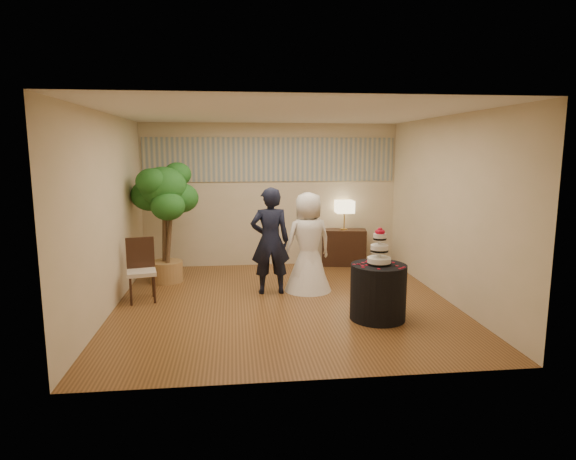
{
  "coord_description": "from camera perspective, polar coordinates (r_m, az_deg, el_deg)",
  "views": [
    {
      "loc": [
        -0.74,
        -6.96,
        2.29
      ],
      "look_at": [
        0.1,
        0.4,
        1.05
      ],
      "focal_mm": 30.0,
      "sensor_mm": 36.0,
      "label": 1
    }
  ],
  "objects": [
    {
      "name": "wall_back",
      "position": [
        9.53,
        -2.03,
        4.13
      ],
      "size": [
        5.0,
        0.06,
        2.8
      ],
      "primitive_type": "cube",
      "color": "beige",
      "rests_on": "ground"
    },
    {
      "name": "wall_right",
      "position": [
        7.73,
        18.34,
        2.41
      ],
      "size": [
        0.06,
        5.0,
        2.8
      ],
      "primitive_type": "cube",
      "color": "beige",
      "rests_on": "ground"
    },
    {
      "name": "console",
      "position": [
        9.69,
        6.62,
        -2.06
      ],
      "size": [
        0.92,
        0.52,
        0.72
      ],
      "primitive_type": "cube",
      "rotation": [
        0.0,
        0.0,
        -0.17
      ],
      "color": "black",
      "rests_on": "floor"
    },
    {
      "name": "wall_left",
      "position": [
        7.24,
        -20.55,
        1.83
      ],
      "size": [
        0.06,
        5.0,
        2.8
      ],
      "primitive_type": "cube",
      "color": "beige",
      "rests_on": "ground"
    },
    {
      "name": "wedding_cake",
      "position": [
        6.55,
        10.79,
        -1.9
      ],
      "size": [
        0.32,
        0.32,
        0.51
      ],
      "primitive_type": null,
      "color": "white",
      "rests_on": "cake_table"
    },
    {
      "name": "wall_front",
      "position": [
        4.61,
        2.84,
        -1.63
      ],
      "size": [
        5.0,
        0.06,
        2.8
      ],
      "primitive_type": "cube",
      "color": "beige",
      "rests_on": "ground"
    },
    {
      "name": "table_lamp",
      "position": [
        9.58,
        6.7,
        1.76
      ],
      "size": [
        0.34,
        0.34,
        0.58
      ],
      "primitive_type": null,
      "color": "#D4C08C",
      "rests_on": "console"
    },
    {
      "name": "side_chair",
      "position": [
        7.65,
        -16.98,
        -4.61
      ],
      "size": [
        0.53,
        0.54,
        0.96
      ],
      "primitive_type": null,
      "rotation": [
        0.0,
        0.0,
        0.21
      ],
      "color": "black",
      "rests_on": "floor"
    },
    {
      "name": "cake_table",
      "position": [
        6.7,
        10.63,
        -7.22
      ],
      "size": [
        0.93,
        0.93,
        0.76
      ],
      "primitive_type": "cylinder",
      "rotation": [
        0.0,
        0.0,
        -0.28
      ],
      "color": "black",
      "rests_on": "floor"
    },
    {
      "name": "ceiling",
      "position": [
        7.02,
        -0.46,
        13.67
      ],
      "size": [
        5.0,
        5.0,
        0.0
      ],
      "primitive_type": "cube",
      "color": "white",
      "rests_on": "wall_back"
    },
    {
      "name": "ficus_tree",
      "position": [
        8.55,
        -14.42,
        0.93
      ],
      "size": [
        1.3,
        1.3,
        2.12
      ],
      "primitive_type": null,
      "rotation": [
        0.0,
        0.0,
        -1.22
      ],
      "color": "#205E1D",
      "rests_on": "floor"
    },
    {
      "name": "bride",
      "position": [
        7.82,
        2.41,
        -1.41
      ],
      "size": [
        0.97,
        0.95,
        1.62
      ],
      "primitive_type": "imported",
      "rotation": [
        0.0,
        0.0,
        3.41
      ],
      "color": "white",
      "rests_on": "floor"
    },
    {
      "name": "floor",
      "position": [
        7.36,
        -0.43,
        -8.61
      ],
      "size": [
        5.0,
        5.0,
        0.0
      ],
      "primitive_type": "cube",
      "color": "brown",
      "rests_on": "ground"
    },
    {
      "name": "groom",
      "position": [
        7.66,
        -2.12,
        -1.29
      ],
      "size": [
        0.64,
        0.43,
        1.71
      ],
      "primitive_type": "imported",
      "rotation": [
        0.0,
        0.0,
        3.17
      ],
      "color": "black",
      "rests_on": "floor"
    },
    {
      "name": "mural_border",
      "position": [
        9.47,
        -2.04,
        8.34
      ],
      "size": [
        4.9,
        0.02,
        0.85
      ],
      "primitive_type": "cube",
      "color": "#9FA394",
      "rests_on": "wall_back"
    }
  ]
}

